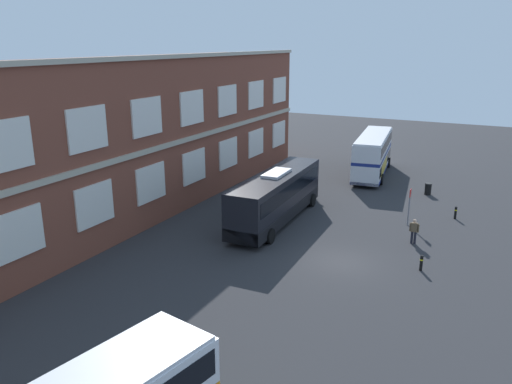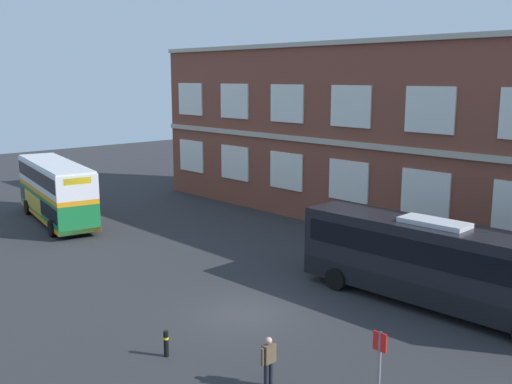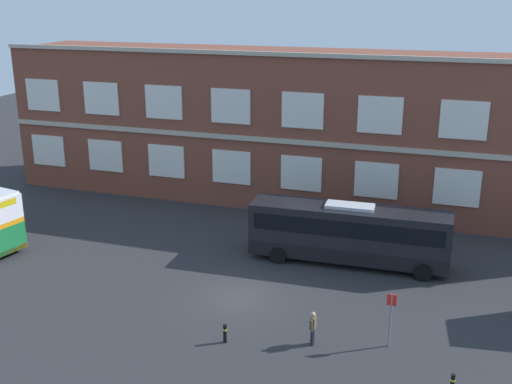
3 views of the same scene
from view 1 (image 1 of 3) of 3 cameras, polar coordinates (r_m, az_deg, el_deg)
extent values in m
plane|color=#2B2B2D|center=(31.80, 6.12, -7.21)|extent=(120.00, 120.00, 0.00)
cube|color=brown|center=(38.23, -16.82, 5.41)|extent=(49.18, 8.00, 11.64)
cube|color=#B2A893|center=(35.62, -11.98, 4.59)|extent=(49.18, 0.16, 0.36)
cube|color=#B2A893|center=(34.91, -12.64, 14.59)|extent=(49.18, 0.28, 0.30)
cube|color=silver|center=(28.91, -25.27, -4.33)|extent=(3.06, 0.12, 2.56)
cube|color=silver|center=(32.29, -17.76, -1.38)|extent=(3.06, 0.12, 2.56)
cube|color=silver|center=(36.18, -11.78, 0.99)|extent=(3.06, 0.12, 2.56)
cube|color=silver|center=(40.44, -7.01, 2.88)|extent=(3.06, 0.12, 2.56)
cube|color=silver|center=(44.96, -3.16, 4.38)|extent=(3.06, 0.12, 2.56)
cube|color=silver|center=(49.67, -0.01, 5.59)|extent=(3.06, 0.12, 2.56)
cube|color=silver|center=(54.52, 2.59, 6.57)|extent=(3.06, 0.12, 2.56)
cube|color=silver|center=(27.71, -26.46, 4.71)|extent=(3.06, 0.12, 2.56)
cube|color=silver|center=(31.22, -18.51, 6.77)|extent=(3.06, 0.12, 2.56)
cube|color=silver|center=(35.24, -12.23, 8.30)|extent=(3.06, 0.12, 2.56)
cube|color=silver|center=(39.60, -7.25, 9.43)|extent=(3.06, 0.12, 2.56)
cube|color=silver|center=(44.20, -3.25, 10.28)|extent=(3.06, 0.12, 2.56)
cube|color=silver|center=(48.99, -0.01, 10.94)|extent=(3.06, 0.12, 2.56)
cube|color=silver|center=(53.90, 2.66, 11.45)|extent=(3.06, 0.12, 2.56)
cube|color=yellow|center=(17.33, -7.53, -15.67)|extent=(0.37, 1.64, 0.40)
cube|color=silver|center=(51.38, 12.99, 3.21)|extent=(11.24, 3.94, 1.75)
cube|color=black|center=(51.34, 13.00, 3.44)|extent=(10.81, 3.92, 0.90)
cube|color=navy|center=(51.16, 13.06, 4.33)|extent=(11.24, 3.94, 0.30)
cube|color=silver|center=(50.98, 13.13, 5.34)|extent=(11.24, 3.94, 1.55)
cube|color=black|center=(50.96, 13.14, 5.43)|extent=(10.81, 3.92, 0.90)
cube|color=navy|center=(51.55, 12.93, 2.42)|extent=(11.24, 3.96, 0.28)
cube|color=silver|center=(50.83, 13.19, 6.27)|extent=(11.01, 3.81, 0.12)
cube|color=gold|center=(49.97, 14.28, 2.85)|extent=(4.80, 0.65, 1.10)
cube|color=yellow|center=(56.26, 13.82, 6.78)|extent=(0.27, 1.65, 0.40)
cylinder|color=black|center=(55.17, 14.74, 3.25)|extent=(1.07, 0.45, 1.04)
cylinder|color=black|center=(55.41, 12.11, 3.49)|extent=(1.07, 0.45, 1.04)
cylinder|color=black|center=(48.25, 13.96, 1.41)|extent=(1.07, 0.45, 1.04)
cylinder|color=black|center=(48.52, 10.97, 1.69)|extent=(1.07, 0.45, 1.04)
cube|color=black|center=(36.84, 2.30, -0.42)|extent=(12.08, 2.98, 3.20)
cube|color=black|center=(36.66, 2.31, 0.54)|extent=(11.37, 2.99, 1.00)
cube|color=black|center=(37.20, 2.28, -2.11)|extent=(12.08, 3.00, 0.90)
cube|color=silver|center=(36.38, 2.33, 2.14)|extent=(2.92, 1.38, 0.20)
cylinder|color=black|center=(40.95, 6.37, -0.91)|extent=(1.05, 0.36, 1.04)
cylinder|color=black|center=(41.78, 3.05, -0.47)|extent=(1.05, 0.36, 1.04)
cylinder|color=black|center=(33.32, 1.61, -5.00)|extent=(1.05, 0.36, 1.04)
cylinder|color=black|center=(34.32, -2.32, -4.34)|extent=(1.05, 0.36, 1.04)
cylinder|color=black|center=(34.91, 17.19, -4.91)|extent=(0.16, 0.16, 0.85)
cylinder|color=black|center=(34.88, 17.52, -4.96)|extent=(0.16, 0.16, 0.85)
cube|color=brown|center=(34.64, 17.46, -3.82)|extent=(0.25, 0.41, 0.60)
cylinder|color=brown|center=(34.70, 17.03, -3.80)|extent=(0.11, 0.11, 0.57)
cylinder|color=brown|center=(34.61, 17.87, -3.93)|extent=(0.11, 0.11, 0.57)
sphere|color=tan|center=(34.50, 17.52, -3.13)|extent=(0.22, 0.22, 0.22)
cylinder|color=slate|center=(37.95, 16.90, -1.66)|extent=(0.10, 0.10, 2.70)
cube|color=red|center=(37.64, 17.07, -0.12)|extent=(0.44, 0.04, 0.56)
cylinder|color=black|center=(46.26, 18.86, 0.29)|extent=(0.56, 0.56, 0.95)
cylinder|color=black|center=(46.12, 18.92, 0.90)|extent=(0.60, 0.60, 0.08)
cylinder|color=black|center=(31.07, 18.17, -7.63)|extent=(0.18, 0.18, 0.95)
cylinder|color=yellow|center=(30.99, 18.21, -7.28)|extent=(0.19, 0.19, 0.08)
cylinder|color=black|center=(40.70, 21.62, -2.20)|extent=(0.18, 0.18, 0.95)
cylinder|color=yellow|center=(40.64, 21.65, -1.92)|extent=(0.19, 0.19, 0.08)
camera|label=2|loc=(45.49, 36.74, 9.52)|focal=41.84mm
camera|label=3|loc=(43.60, 57.76, 13.33)|focal=44.06mm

